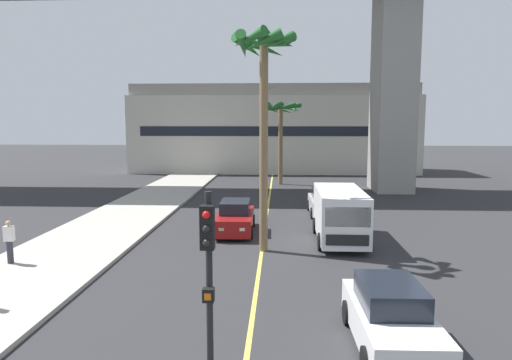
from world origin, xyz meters
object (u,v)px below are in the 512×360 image
traffic_light_median_near (209,277)px  car_queue_second (235,218)px  car_queue_third (391,318)px  palm_tree_near_median (281,116)px  car_queue_front (325,202)px  pedestrian_near_crosswalk (9,241)px  palm_tree_mid_median (264,72)px  delivery_van (340,214)px

traffic_light_median_near → car_queue_second: bearing=93.7°
car_queue_third → palm_tree_near_median: size_ratio=0.58×
car_queue_front → pedestrian_near_crosswalk: bearing=-140.0°
car_queue_second → palm_tree_mid_median: size_ratio=0.45×
pedestrian_near_crosswalk → palm_tree_mid_median: bearing=15.9°
palm_tree_near_median → pedestrian_near_crosswalk: 26.38m
traffic_light_median_near → palm_tree_near_median: 32.57m
pedestrian_near_crosswalk → delivery_van: bearing=19.0°
delivery_van → pedestrian_near_crosswalk: delivery_van is taller
car_queue_front → delivery_van: 6.29m
car_queue_front → car_queue_third: size_ratio=1.00×
car_queue_front → pedestrian_near_crosswalk: pedestrian_near_crosswalk is taller
pedestrian_near_crosswalk → palm_tree_near_median: bearing=67.1°
car_queue_second → traffic_light_median_near: size_ratio=0.98×
car_queue_front → car_queue_third: bearing=-89.9°
pedestrian_near_crosswalk → traffic_light_median_near: bearing=-44.0°
car_queue_third → traffic_light_median_near: size_ratio=0.98×
car_queue_third → palm_tree_mid_median: 11.06m
delivery_van → traffic_light_median_near: (-3.95, -12.91, 1.43)m
car_queue_front → pedestrian_near_crosswalk: (-12.69, -10.65, 0.28)m
delivery_van → pedestrian_near_crosswalk: 13.49m
car_queue_front → traffic_light_median_near: size_ratio=0.98×
car_queue_second → palm_tree_near_median: palm_tree_near_median is taller
car_queue_front → delivery_van: (0.06, -6.26, 0.57)m
car_queue_third → pedestrian_near_crosswalk: bearing=156.5°
car_queue_third → traffic_light_median_near: bearing=-142.4°
traffic_light_median_near → palm_tree_mid_median: bearing=87.1°
traffic_light_median_near → palm_tree_near_median: palm_tree_near_median is taller
traffic_light_median_near → delivery_van: bearing=73.0°
car_queue_front → palm_tree_mid_median: (-3.32, -7.99, 6.65)m
car_queue_second → delivery_van: delivery_van is taller
delivery_van → palm_tree_mid_median: palm_tree_mid_median is taller
car_queue_third → traffic_light_median_near: 5.31m
car_queue_second → pedestrian_near_crosswalk: size_ratio=2.55×
car_queue_front → palm_tree_mid_median: palm_tree_mid_median is taller
delivery_van → pedestrian_near_crosswalk: bearing=-161.0°
car_queue_second → pedestrian_near_crosswalk: pedestrian_near_crosswalk is taller
car_queue_third → palm_tree_mid_median: size_ratio=0.45×
palm_tree_near_median → palm_tree_mid_median: bearing=-92.0°
palm_tree_mid_median → pedestrian_near_crosswalk: bearing=-164.1°
pedestrian_near_crosswalk → car_queue_third: bearing=-23.5°
palm_tree_near_median → car_queue_front: bearing=-78.9°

